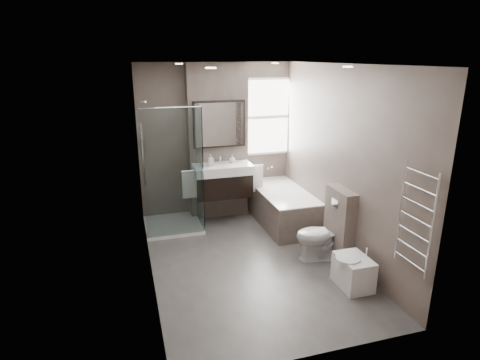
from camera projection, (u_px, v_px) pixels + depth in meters
name	position (u px, v px, depth m)	size (l,w,h in m)	color
room	(250.00, 170.00, 5.11)	(2.70, 3.90, 2.70)	#4A4744
vanity_pier	(218.00, 142.00, 6.74)	(1.00, 0.25, 2.60)	#60534B
vanity	(223.00, 180.00, 6.58)	(0.95, 0.47, 0.66)	black
mirror_cabinet	(220.00, 124.00, 6.49)	(0.86, 0.08, 0.76)	black
towel_left	(189.00, 184.00, 6.42)	(0.24, 0.06, 0.44)	silver
towel_right	(256.00, 179.00, 6.72)	(0.24, 0.06, 0.44)	silver
shower_enclosure	(179.00, 200.00, 6.39)	(0.90, 0.90, 2.00)	white
bathtub	(282.00, 205.00, 6.66)	(0.75, 1.60, 0.57)	#60534B
window	(266.00, 117.00, 6.96)	(0.98, 0.06, 1.33)	white
toilet	(321.00, 235.00, 5.47)	(0.39, 0.68, 0.69)	white
cistern_box	(339.00, 224.00, 5.45)	(0.19, 0.55, 1.00)	#60534B
bidet	(353.00, 271.00, 4.84)	(0.41, 0.48, 0.50)	white
towel_radiator	(416.00, 219.00, 4.04)	(0.03, 0.49, 1.10)	silver
soap_bottle_a	(211.00, 160.00, 6.41)	(0.09, 0.09, 0.19)	white
soap_bottle_b	(232.00, 159.00, 6.61)	(0.10, 0.10, 0.13)	white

